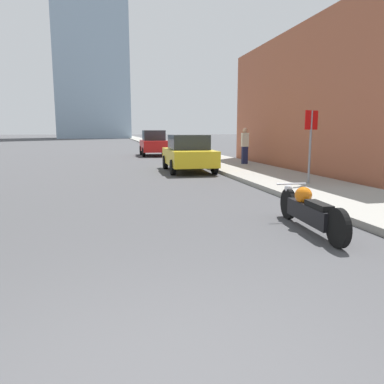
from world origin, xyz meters
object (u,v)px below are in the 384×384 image
object	(u,v)px
parked_car_yellow	(188,153)
pedestrian	(245,145)
parked_car_red	(154,143)
motorcycle	(309,210)
stop_sign	(311,134)

from	to	relation	value
parked_car_yellow	pedestrian	bearing A→B (deg)	28.03
parked_car_yellow	parked_car_red	bearing A→B (deg)	92.82
parked_car_yellow	parked_car_red	distance (m)	11.40
pedestrian	parked_car_red	bearing A→B (deg)	110.32
motorcycle	parked_car_red	bearing A→B (deg)	95.07
motorcycle	pedestrian	world-z (taller)	pedestrian
parked_car_red	pedestrian	world-z (taller)	pedestrian
motorcycle	pedestrian	xyz separation A→B (m)	(3.25, 12.24, 0.73)
parked_car_red	pedestrian	size ratio (longest dim) A/B	2.29
stop_sign	parked_car_red	bearing A→B (deg)	100.16
motorcycle	pedestrian	size ratio (longest dim) A/B	1.43
parked_car_yellow	pedestrian	xyz separation A→B (m)	(3.33, 1.67, 0.28)
stop_sign	parked_car_yellow	bearing A→B (deg)	115.96
motorcycle	pedestrian	bearing A→B (deg)	79.28
parked_car_red	stop_sign	world-z (taller)	stop_sign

